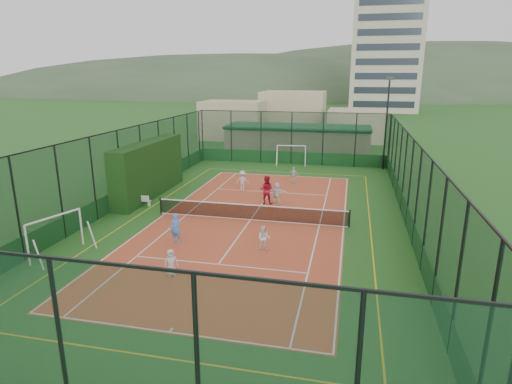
% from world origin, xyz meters
% --- Properties ---
extents(ground, '(300.00, 300.00, 0.00)m').
position_xyz_m(ground, '(0.00, 0.00, 0.00)').
color(ground, '#285A1E').
rests_on(ground, ground).
extents(court_slab, '(11.17, 23.97, 0.01)m').
position_xyz_m(court_slab, '(0.00, 0.00, 0.01)').
color(court_slab, '#BF4C2A').
rests_on(court_slab, ground).
extents(tennis_net, '(11.67, 0.12, 1.06)m').
position_xyz_m(tennis_net, '(0.00, 0.00, 0.53)').
color(tennis_net, black).
rests_on(tennis_net, ground).
extents(perimeter_fence, '(18.12, 34.12, 5.00)m').
position_xyz_m(perimeter_fence, '(0.00, 0.00, 2.50)').
color(perimeter_fence, '#113420').
rests_on(perimeter_fence, ground).
extents(floodlight_ne, '(0.60, 0.26, 8.25)m').
position_xyz_m(floodlight_ne, '(8.60, 16.60, 4.12)').
color(floodlight_ne, black).
rests_on(floodlight_ne, ground).
extents(clubhouse, '(15.20, 7.20, 3.15)m').
position_xyz_m(clubhouse, '(0.00, 22.00, 1.57)').
color(clubhouse, tan).
rests_on(clubhouse, ground).
extents(apartment_tower, '(15.00, 12.00, 30.00)m').
position_xyz_m(apartment_tower, '(12.00, 82.00, 15.00)').
color(apartment_tower, beige).
rests_on(apartment_tower, ground).
extents(distant_hills, '(200.00, 60.00, 24.00)m').
position_xyz_m(distant_hills, '(0.00, 150.00, 0.00)').
color(distant_hills, '#384C33').
rests_on(distant_hills, ground).
extents(hedge_left, '(1.33, 8.83, 3.87)m').
position_xyz_m(hedge_left, '(-8.30, 3.69, 1.93)').
color(hedge_left, black).
rests_on(hedge_left, ground).
extents(white_bench, '(1.41, 0.39, 0.79)m').
position_xyz_m(white_bench, '(-7.80, 1.18, 0.40)').
color(white_bench, white).
rests_on(white_bench, ground).
extents(futsal_goal_near, '(3.10, 1.74, 1.92)m').
position_xyz_m(futsal_goal_near, '(-7.96, -6.98, 0.96)').
color(futsal_goal_near, white).
rests_on(futsal_goal_near, ground).
extents(futsal_goal_far, '(2.89, 1.11, 1.82)m').
position_xyz_m(futsal_goal_far, '(0.03, 16.83, 0.91)').
color(futsal_goal_far, white).
rests_on(futsal_goal_far, ground).
extents(child_near_left, '(0.70, 0.65, 1.19)m').
position_xyz_m(child_near_left, '(-1.66, -7.89, 0.61)').
color(child_near_left, silver).
rests_on(child_near_left, court_slab).
extents(child_near_mid, '(0.59, 0.41, 1.57)m').
position_xyz_m(child_near_mid, '(-2.93, -4.34, 0.80)').
color(child_near_mid, '#5087E2').
rests_on(child_near_mid, court_slab).
extents(child_near_right, '(0.62, 0.49, 1.25)m').
position_xyz_m(child_near_right, '(1.70, -4.30, 0.63)').
color(child_near_right, white).
rests_on(child_near_right, court_slab).
extents(child_far_left, '(1.01, 0.62, 1.52)m').
position_xyz_m(child_far_left, '(-2.12, 6.35, 0.77)').
color(child_far_left, silver).
rests_on(child_far_left, court_slab).
extents(child_far_right, '(0.83, 0.50, 1.32)m').
position_xyz_m(child_far_right, '(1.29, 9.46, 0.67)').
color(child_far_right, silver).
rests_on(child_far_right, court_slab).
extents(child_far_back, '(1.33, 0.52, 1.40)m').
position_xyz_m(child_far_back, '(0.91, 3.88, 0.71)').
color(child_far_back, white).
rests_on(child_far_back, court_slab).
extents(coach, '(0.96, 0.77, 1.92)m').
position_xyz_m(coach, '(0.26, 3.49, 0.97)').
color(coach, '#B3132C').
rests_on(coach, court_slab).
extents(tennis_balls, '(5.78, 1.22, 0.07)m').
position_xyz_m(tennis_balls, '(0.40, 1.62, 0.04)').
color(tennis_balls, '#CCE033').
rests_on(tennis_balls, court_slab).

